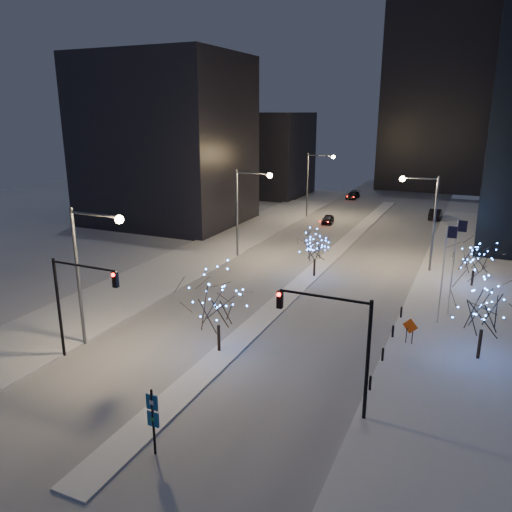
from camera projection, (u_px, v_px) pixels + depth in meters
The scene contains 25 objects.
ground at pixel (189, 387), 30.47m from camera, with size 160.00×160.00×0.00m, color silver.
road at pixel (339, 249), 61.12m from camera, with size 20.00×130.00×0.02m, color #AFB4BF.
median at pixel (328, 259), 56.72m from camera, with size 2.00×80.00×0.15m, color silver.
east_sidewalk at pixel (466, 310), 42.05m from camera, with size 10.00×90.00×0.15m, color silver.
west_sidewalk at pixel (175, 268), 53.48m from camera, with size 8.00×90.00×0.15m, color silver.
filler_west_near at pixel (166, 141), 73.18m from camera, with size 22.00×18.00×24.00m, color black.
filler_west_far at pixel (260, 154), 99.78m from camera, with size 18.00×16.00×16.00m, color black.
horizon_block at pixel (445, 87), 102.82m from camera, with size 24.00×14.00×42.00m, color black.
street_lamp_w_near at pixel (88, 260), 33.93m from camera, with size 4.40×0.56×10.00m.
street_lamp_w_mid at pixel (245, 202), 55.82m from camera, with size 4.40×0.56×10.00m.
street_lamp_w_far at pixel (314, 176), 77.71m from camera, with size 4.40×0.56×10.00m.
street_lamp_east at pixel (426, 211), 50.97m from camera, with size 3.90×0.56×10.00m.
traffic_signal_west at pixel (75, 294), 32.46m from camera, with size 5.26×0.43×7.00m.
traffic_signal_east at pixel (340, 335), 26.49m from camera, with size 5.26×0.43×7.00m.
flagpoles at pixel (450, 263), 38.97m from camera, with size 1.35×2.60×8.00m.
bollards at pixel (388, 342), 35.04m from camera, with size 0.16×12.16×0.90m.
car_near at pixel (328, 219), 74.69m from camera, with size 1.54×3.83×1.30m, color black.
car_mid at pixel (435, 214), 77.84m from camera, with size 1.71×4.90×1.61m, color black.
car_far at pixel (353, 195), 95.94m from camera, with size 1.90×4.68×1.36m, color black.
holiday_tree_median_near at pixel (218, 301), 33.82m from camera, with size 5.93×5.93×5.83m.
holiday_tree_median_far at pixel (315, 247), 49.79m from camera, with size 3.70×3.70×4.62m.
holiday_tree_plaza_near at pixel (485, 306), 32.69m from camera, with size 5.23×5.23×5.86m.
holiday_tree_plaza_far at pixel (475, 256), 46.99m from camera, with size 4.34×4.34×4.57m.
wayfinding_sign at pixel (153, 415), 23.90m from camera, with size 0.63×0.12×3.58m.
construction_sign at pixel (410, 328), 35.57m from camera, with size 1.13×0.39×1.94m.
Camera 1 is at (14.83, -22.95, 16.21)m, focal length 35.00 mm.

